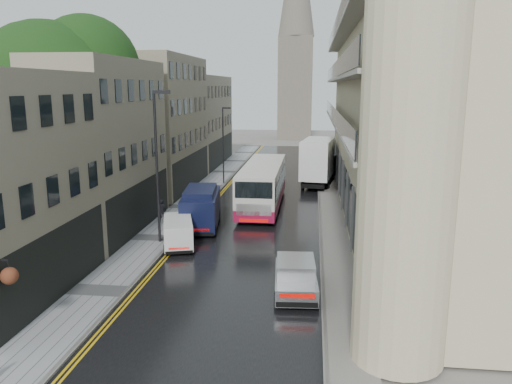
% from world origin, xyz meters
% --- Properties ---
extents(road, '(9.00, 85.00, 0.02)m').
position_xyz_m(road, '(0.00, 27.50, 0.01)').
color(road, black).
rests_on(road, ground).
extents(left_sidewalk, '(2.70, 85.00, 0.12)m').
position_xyz_m(left_sidewalk, '(-5.85, 27.50, 0.06)').
color(left_sidewalk, gray).
rests_on(left_sidewalk, ground).
extents(right_sidewalk, '(1.80, 85.00, 0.12)m').
position_xyz_m(right_sidewalk, '(5.40, 27.50, 0.06)').
color(right_sidewalk, slate).
rests_on(right_sidewalk, ground).
extents(old_shop_row, '(4.50, 56.00, 12.00)m').
position_xyz_m(old_shop_row, '(-9.45, 30.00, 6.00)').
color(old_shop_row, gray).
rests_on(old_shop_row, ground).
extents(modern_block, '(8.00, 40.00, 14.00)m').
position_xyz_m(modern_block, '(10.30, 26.00, 7.00)').
color(modern_block, beige).
rests_on(modern_block, ground).
extents(church_spire, '(6.40, 6.40, 40.00)m').
position_xyz_m(church_spire, '(0.50, 82.00, 20.00)').
color(church_spire, '#6F6458').
rests_on(church_spire, ground).
extents(tree_near, '(10.56, 10.56, 13.89)m').
position_xyz_m(tree_near, '(-12.50, 20.00, 6.95)').
color(tree_near, black).
rests_on(tree_near, ground).
extents(tree_far, '(9.24, 9.24, 12.46)m').
position_xyz_m(tree_far, '(-12.20, 33.00, 6.23)').
color(tree_far, black).
rests_on(tree_far, ground).
extents(cream_bus, '(2.85, 12.47, 3.40)m').
position_xyz_m(cream_bus, '(-1.26, 25.27, 1.72)').
color(cream_bus, silver).
rests_on(cream_bus, road).
extents(white_lorry, '(3.73, 8.88, 4.52)m').
position_xyz_m(white_lorry, '(3.05, 36.40, 2.28)').
color(white_lorry, white).
rests_on(white_lorry, road).
extents(silver_hatchback, '(2.14, 4.39, 1.61)m').
position_xyz_m(silver_hatchback, '(2.51, 10.38, 0.82)').
color(silver_hatchback, '#9A9B9F').
rests_on(silver_hatchback, road).
extents(white_van, '(2.64, 4.11, 1.72)m').
position_xyz_m(white_van, '(-4.30, 16.48, 0.88)').
color(white_van, silver).
rests_on(white_van, road).
extents(navy_van, '(2.91, 5.85, 2.87)m').
position_xyz_m(navy_van, '(-4.30, 20.17, 1.45)').
color(navy_van, black).
rests_on(navy_van, road).
extents(pedestrian, '(0.69, 0.56, 1.65)m').
position_xyz_m(pedestrian, '(-6.42, 22.75, 0.94)').
color(pedestrian, black).
rests_on(pedestrian, left_sidewalk).
extents(lamp_post_near, '(1.02, 0.25, 9.04)m').
position_xyz_m(lamp_post_near, '(-5.25, 18.46, 4.64)').
color(lamp_post_near, black).
rests_on(lamp_post_near, left_sidewalk).
extents(lamp_post_far, '(0.83, 0.22, 7.32)m').
position_xyz_m(lamp_post_far, '(-4.70, 37.41, 3.78)').
color(lamp_post_far, black).
rests_on(lamp_post_far, left_sidewalk).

